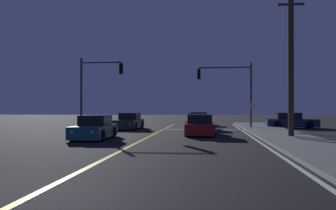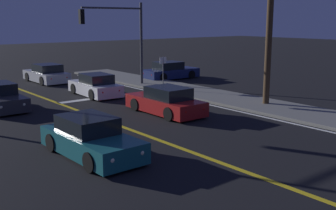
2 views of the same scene
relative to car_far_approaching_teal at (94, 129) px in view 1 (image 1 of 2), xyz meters
The scene contains 15 objects.
ground_plane 13.79m from the car_far_approaching_teal, 77.87° to the right, with size 160.00×160.00×0.00m, color black.
sidewalk_right 11.07m from the car_far_approaching_teal, ahead, with size 3.20×43.34×0.15m, color slate.
lane_line_center 3.28m from the car_far_approaching_teal, 26.36° to the right, with size 0.20×40.94×0.01m, color gold.
lane_line_edge_right 9.25m from the car_far_approaching_teal, ahead, with size 0.16×40.94×0.01m, color white.
stop_bar 10.99m from the car_far_approaching_teal, 56.05° to the left, with size 6.47×0.50×0.01m, color white.
car_far_approaching_teal is the anchor object (origin of this frame).
car_distant_tail_charcoal 9.62m from the car_far_approaching_teal, 90.39° to the left, with size 1.89×4.26×1.34m.
car_mid_block_silver 17.96m from the car_far_approaching_teal, 71.83° to the left, with size 2.01×4.45×1.34m.
car_following_oncoming_white 11.45m from the car_far_approaching_teal, 60.20° to the left, with size 1.97×4.23×1.34m.
car_parked_curb_navy 18.73m from the car_far_approaching_teal, 42.66° to the left, with size 4.47×2.07×1.34m.
car_lead_oncoming_red 6.90m from the car_far_approaching_teal, 29.92° to the left, with size 1.89×4.49×1.34m.
traffic_signal_near_right 14.56m from the car_far_approaching_teal, 53.45° to the left, with size 4.68×0.28×5.66m.
traffic_signal_far_left 11.02m from the car_far_approaching_teal, 107.17° to the left, with size 3.74×0.28×6.06m.
utility_pole_right 12.11m from the car_far_approaching_teal, ahead, with size 1.81×0.33×9.20m.
street_sign_corner 13.13m from the car_far_approaching_teal, 41.10° to the left, with size 0.56×0.08×2.23m.
Camera 1 is at (3.53, -6.59, 1.79)m, focal length 38.57 mm.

